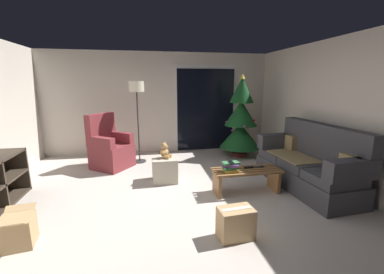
{
  "coord_description": "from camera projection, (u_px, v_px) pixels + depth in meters",
  "views": [
    {
      "loc": [
        -0.36,
        -3.34,
        1.75
      ],
      "look_at": [
        0.4,
        0.7,
        0.85
      ],
      "focal_mm": 23.2,
      "sensor_mm": 36.0,
      "label": 1
    }
  ],
  "objects": [
    {
      "name": "patio_door_glass",
      "position": [
        206.0,
        110.0,
        6.49
      ],
      "size": [
        1.5,
        0.02,
        2.1
      ],
      "primitive_type": "cube",
      "color": "black",
      "rests_on": "ground"
    },
    {
      "name": "wall_right",
      "position": [
        354.0,
        115.0,
        3.89
      ],
      "size": [
        0.12,
        6.0,
        2.5
      ],
      "primitive_type": "cube",
      "color": "beige",
      "rests_on": "ground"
    },
    {
      "name": "christmas_tree",
      "position": [
        241.0,
        121.0,
        5.89
      ],
      "size": [
        0.96,
        0.96,
        1.96
      ],
      "color": "#4C1E19",
      "rests_on": "ground"
    },
    {
      "name": "wall_back",
      "position": [
        160.0,
        103.0,
        6.32
      ],
      "size": [
        5.72,
        0.12,
        2.5
      ],
      "primitive_type": "cube",
      "color": "beige",
      "rests_on": "ground"
    },
    {
      "name": "cardboard_box_taped_mid_floor",
      "position": [
        236.0,
        223.0,
        2.83
      ],
      "size": [
        0.42,
        0.29,
        0.36
      ],
      "color": "tan",
      "rests_on": "ground"
    },
    {
      "name": "teddy_bear_honey",
      "position": [
        165.0,
        151.0,
        4.41
      ],
      "size": [
        0.22,
        0.21,
        0.29
      ],
      "color": "tan",
      "rests_on": "ottoman"
    },
    {
      "name": "remote_graphite",
      "position": [
        259.0,
        166.0,
        4.08
      ],
      "size": [
        0.16,
        0.09,
        0.02
      ],
      "primitive_type": "cube",
      "rotation": [
        0.0,
        0.0,
        1.88
      ],
      "color": "#333338",
      "rests_on": "coffee_table"
    },
    {
      "name": "ottoman",
      "position": [
        165.0,
        169.0,
        4.48
      ],
      "size": [
        0.44,
        0.44,
        0.44
      ],
      "primitive_type": "cube",
      "color": "#B2A893",
      "rests_on": "ground"
    },
    {
      "name": "cell_phone",
      "position": [
        231.0,
        162.0,
        3.83
      ],
      "size": [
        0.08,
        0.15,
        0.01
      ],
      "primitive_type": "cube",
      "rotation": [
        0.0,
        0.0,
        -0.1
      ],
      "color": "black",
      "rests_on": "book_stack"
    },
    {
      "name": "ground_plane",
      "position": [
        174.0,
        204.0,
        3.65
      ],
      "size": [
        7.0,
        7.0,
        0.0
      ],
      "primitive_type": "plane",
      "color": "#BCB2A8"
    },
    {
      "name": "remote_black",
      "position": [
        249.0,
        167.0,
        4.04
      ],
      "size": [
        0.16,
        0.06,
        0.02
      ],
      "primitive_type": "cube",
      "rotation": [
        0.0,
        0.0,
        1.65
      ],
      "color": "black",
      "rests_on": "coffee_table"
    },
    {
      "name": "couch",
      "position": [
        309.0,
        165.0,
        4.18
      ],
      "size": [
        0.89,
        1.98,
        1.08
      ],
      "color": "#3D3D42",
      "rests_on": "ground"
    },
    {
      "name": "book_stack",
      "position": [
        231.0,
        167.0,
        3.86
      ],
      "size": [
        0.28,
        0.2,
        0.15
      ],
      "color": "#B79333",
      "rests_on": "coffee_table"
    },
    {
      "name": "cardboard_box_open_near_shelf",
      "position": [
        18.0,
        231.0,
        2.69
      ],
      "size": [
        0.37,
        0.52,
        0.38
      ],
      "color": "tan",
      "rests_on": "ground"
    },
    {
      "name": "patio_door_frame",
      "position": [
        205.0,
        108.0,
        6.49
      ],
      "size": [
        1.6,
        0.02,
        2.2
      ],
      "primitive_type": "cube",
      "color": "silver",
      "rests_on": "ground"
    },
    {
      "name": "floor_lamp",
      "position": [
        137.0,
        95.0,
        5.3
      ],
      "size": [
        0.32,
        0.32,
        1.78
      ],
      "color": "#2D2D30",
      "rests_on": "ground"
    },
    {
      "name": "armchair",
      "position": [
        110.0,
        149.0,
        5.19
      ],
      "size": [
        0.96,
        0.96,
        1.13
      ],
      "color": "maroon",
      "rests_on": "ground"
    },
    {
      "name": "coffee_table",
      "position": [
        246.0,
        177.0,
        4.0
      ],
      "size": [
        1.1,
        0.4,
        0.39
      ],
      "color": "olive",
      "rests_on": "ground"
    }
  ]
}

